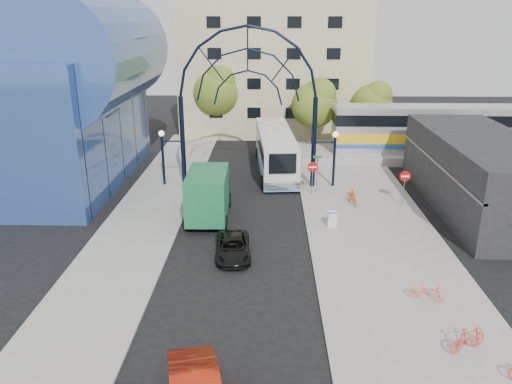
{
  "coord_description": "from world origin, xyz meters",
  "views": [
    {
      "loc": [
        1.58,
        -22.96,
        12.77
      ],
      "look_at": [
        0.81,
        6.0,
        2.4
      ],
      "focal_mm": 35.0,
      "sensor_mm": 36.0,
      "label": 1
    }
  ],
  "objects_px": {
    "black_suv": "(233,247)",
    "bike_far_b": "(468,339)",
    "do_not_enter_sign": "(405,180)",
    "green_truck": "(209,193)",
    "bike_far_a": "(428,291)",
    "sandwich_board": "(332,218)",
    "stop_sign": "(313,170)",
    "tree_north_a": "(316,103)",
    "tree_north_b": "(218,89)",
    "city_bus": "(275,151)",
    "gateway_arch": "(248,75)",
    "train_car": "(472,129)",
    "street_name_sign": "(317,166)",
    "bike_near_a": "(353,194)",
    "tree_north_c": "(373,103)",
    "bike_near_b": "(352,197)"
  },
  "relations": [
    {
      "from": "gateway_arch",
      "to": "tree_north_a",
      "type": "distance_m",
      "value": 13.98
    },
    {
      "from": "bike_near_b",
      "to": "bike_far_b",
      "type": "bearing_deg",
      "value": -94.9
    },
    {
      "from": "green_truck",
      "to": "bike_far_a",
      "type": "xyz_separation_m",
      "value": [
        11.38,
        -10.14,
        -1.13
      ]
    },
    {
      "from": "bike_far_a",
      "to": "bike_far_b",
      "type": "relative_size",
      "value": 0.93
    },
    {
      "from": "tree_north_a",
      "to": "black_suv",
      "type": "height_order",
      "value": "tree_north_a"
    },
    {
      "from": "black_suv",
      "to": "bike_far_b",
      "type": "xyz_separation_m",
      "value": [
        9.89,
        -8.13,
        0.09
      ]
    },
    {
      "from": "street_name_sign",
      "to": "bike_near_b",
      "type": "distance_m",
      "value": 3.71
    },
    {
      "from": "tree_north_c",
      "to": "bike_far_b",
      "type": "bearing_deg",
      "value": -94.33
    },
    {
      "from": "stop_sign",
      "to": "tree_north_c",
      "type": "distance_m",
      "value": 17.68
    },
    {
      "from": "bike_far_b",
      "to": "train_car",
      "type": "bearing_deg",
      "value": -45.86
    },
    {
      "from": "tree_north_b",
      "to": "sandwich_board",
      "type": "bearing_deg",
      "value": -68.41
    },
    {
      "from": "stop_sign",
      "to": "sandwich_board",
      "type": "height_order",
      "value": "stop_sign"
    },
    {
      "from": "stop_sign",
      "to": "tree_north_c",
      "type": "xyz_separation_m",
      "value": [
        7.32,
        15.93,
        2.28
      ]
    },
    {
      "from": "green_truck",
      "to": "bike_near_a",
      "type": "bearing_deg",
      "value": 17.02
    },
    {
      "from": "tree_north_a",
      "to": "bike_far_a",
      "type": "bearing_deg",
      "value": -84.09
    },
    {
      "from": "do_not_enter_sign",
      "to": "tree_north_b",
      "type": "relative_size",
      "value": 0.31
    },
    {
      "from": "tree_north_b",
      "to": "bike_far_b",
      "type": "bearing_deg",
      "value": -69.59
    },
    {
      "from": "tree_north_b",
      "to": "city_bus",
      "type": "height_order",
      "value": "tree_north_b"
    },
    {
      "from": "gateway_arch",
      "to": "bike_near_a",
      "type": "xyz_separation_m",
      "value": [
        7.71,
        -2.99,
        -8.02
      ]
    },
    {
      "from": "street_name_sign",
      "to": "train_car",
      "type": "xyz_separation_m",
      "value": [
        14.8,
        9.4,
        0.77
      ]
    },
    {
      "from": "train_car",
      "to": "bike_near_b",
      "type": "distance_m",
      "value": 17.44
    },
    {
      "from": "street_name_sign",
      "to": "bike_near_a",
      "type": "height_order",
      "value": "street_name_sign"
    },
    {
      "from": "street_name_sign",
      "to": "city_bus",
      "type": "relative_size",
      "value": 0.22
    },
    {
      "from": "do_not_enter_sign",
      "to": "green_truck",
      "type": "xyz_separation_m",
      "value": [
        -13.32,
        -2.28,
        -0.3
      ]
    },
    {
      "from": "tree_north_a",
      "to": "bike_near_a",
      "type": "bearing_deg",
      "value": -83.92
    },
    {
      "from": "gateway_arch",
      "to": "tree_north_b",
      "type": "height_order",
      "value": "gateway_arch"
    },
    {
      "from": "train_car",
      "to": "tree_north_c",
      "type": "distance_m",
      "value": 9.95
    },
    {
      "from": "gateway_arch",
      "to": "street_name_sign",
      "type": "height_order",
      "value": "gateway_arch"
    },
    {
      "from": "gateway_arch",
      "to": "black_suv",
      "type": "relative_size",
      "value": 3.38
    },
    {
      "from": "bike_near_b",
      "to": "bike_far_a",
      "type": "xyz_separation_m",
      "value": [
        1.58,
        -12.48,
        -0.11
      ]
    },
    {
      "from": "black_suv",
      "to": "bike_far_b",
      "type": "distance_m",
      "value": 12.8
    },
    {
      "from": "tree_north_b",
      "to": "bike_far_b",
      "type": "height_order",
      "value": "tree_north_b"
    },
    {
      "from": "street_name_sign",
      "to": "bike_far_b",
      "type": "distance_m",
      "value": 19.29
    },
    {
      "from": "stop_sign",
      "to": "tree_north_b",
      "type": "relative_size",
      "value": 0.31
    },
    {
      "from": "do_not_enter_sign",
      "to": "tree_north_a",
      "type": "xyz_separation_m",
      "value": [
        -4.88,
        15.93,
        2.63
      ]
    },
    {
      "from": "city_bus",
      "to": "tree_north_b",
      "type": "bearing_deg",
      "value": 113.05
    },
    {
      "from": "train_car",
      "to": "bike_near_b",
      "type": "bearing_deg",
      "value": -136.37
    },
    {
      "from": "tree_north_b",
      "to": "street_name_sign",
      "type": "bearing_deg",
      "value": -62.35
    },
    {
      "from": "bike_far_b",
      "to": "tree_north_a",
      "type": "bearing_deg",
      "value": -19.38
    },
    {
      "from": "gateway_arch",
      "to": "tree_north_b",
      "type": "distance_m",
      "value": 16.72
    },
    {
      "from": "black_suv",
      "to": "bike_near_b",
      "type": "bearing_deg",
      "value": 41.13
    },
    {
      "from": "tree_north_b",
      "to": "bike_far_b",
      "type": "xyz_separation_m",
      "value": [
        13.42,
        -36.07,
        -4.61
      ]
    },
    {
      "from": "train_car",
      "to": "black_suv",
      "type": "height_order",
      "value": "train_car"
    },
    {
      "from": "stop_sign",
      "to": "green_truck",
      "type": "distance_m",
      "value": 8.31
    },
    {
      "from": "green_truck",
      "to": "tree_north_b",
      "type": "bearing_deg",
      "value": 92.89
    },
    {
      "from": "tree_north_b",
      "to": "train_car",
      "type": "bearing_deg",
      "value": -18.36
    },
    {
      "from": "stop_sign",
      "to": "bike_near_a",
      "type": "height_order",
      "value": "stop_sign"
    },
    {
      "from": "sandwich_board",
      "to": "stop_sign",
      "type": "bearing_deg",
      "value": 97.57
    },
    {
      "from": "gateway_arch",
      "to": "street_name_sign",
      "type": "xyz_separation_m",
      "value": [
        5.2,
        -1.4,
        -6.43
      ]
    },
    {
      "from": "do_not_enter_sign",
      "to": "tree_north_a",
      "type": "distance_m",
      "value": 16.86
    }
  ]
}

